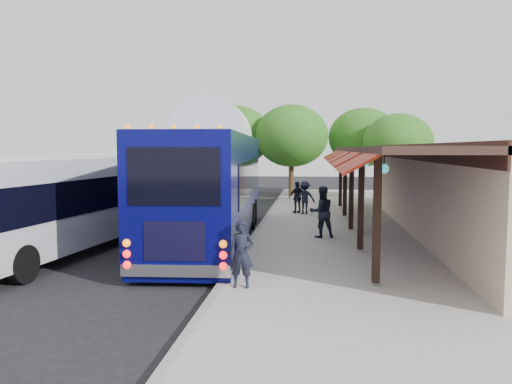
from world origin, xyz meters
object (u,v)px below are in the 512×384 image
at_px(coach_bus, 212,181).
at_px(ped_b, 322,212).
at_px(city_bus, 75,197).
at_px(sign_board, 360,215).
at_px(ped_c, 298,197).
at_px(ped_d, 305,197).
at_px(ped_a, 242,254).

height_order(coach_bus, ped_b, coach_bus).
height_order(city_bus, sign_board, city_bus).
distance_m(ped_b, sign_board, 1.86).
relative_size(coach_bus, sign_board, 12.83).
height_order(coach_bus, ped_c, coach_bus).
height_order(ped_c, ped_d, ped_d).
bearing_deg(ped_b, sign_board, -160.66).
relative_size(ped_a, ped_b, 0.84).
bearing_deg(ped_c, coach_bus, 39.74).
distance_m(ped_a, ped_b, 7.21).
xyz_separation_m(coach_bus, ped_c, (2.94, 7.09, -1.29)).
relative_size(ped_b, ped_c, 1.17).
bearing_deg(city_bus, ped_d, 56.49).
distance_m(ped_c, sign_board, 6.30).
distance_m(city_bus, ped_a, 7.85).
xyz_separation_m(ped_a, ped_b, (1.99, 6.93, 0.15)).
distance_m(city_bus, ped_b, 8.72).
height_order(ped_a, ped_c, ped_c).
bearing_deg(ped_a, coach_bus, 106.58).
bearing_deg(ped_d, city_bus, 39.84).
relative_size(city_bus, ped_a, 7.61).
bearing_deg(city_bus, ped_a, -28.87).
distance_m(city_bus, ped_d, 11.87).
bearing_deg(ped_c, ped_d, 128.88).
xyz_separation_m(city_bus, sign_board, (9.85, 3.48, -0.93)).
distance_m(ped_a, sign_board, 8.73).
relative_size(coach_bus, ped_b, 6.96).
distance_m(ped_d, sign_board, 6.02).
xyz_separation_m(ped_b, ped_c, (-1.10, 6.82, -0.14)).
height_order(city_bus, ped_a, city_bus).
relative_size(ped_c, ped_d, 0.98).
relative_size(city_bus, ped_c, 7.55).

